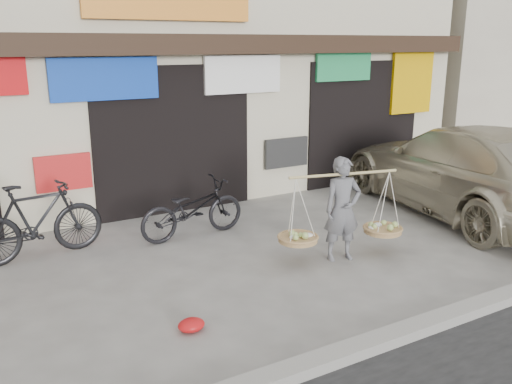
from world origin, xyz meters
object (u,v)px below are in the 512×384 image
bike_1 (37,221)px  suv (464,169)px  bike_2 (192,209)px  street_vendor (342,214)px

bike_1 → suv: suv is taller
bike_2 → bike_1: bearing=79.7°
street_vendor → bike_1: (-3.83, 2.24, -0.12)m
street_vendor → bike_1: 4.44m
bike_2 → suv: size_ratio=0.30×
bike_1 → suv: 7.41m
street_vendor → bike_2: bearing=141.0°
suv → bike_2: bearing=-4.5°
bike_1 → street_vendor: bearing=-126.8°
street_vendor → suv: size_ratio=0.31×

